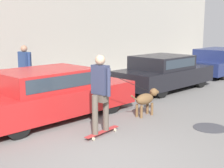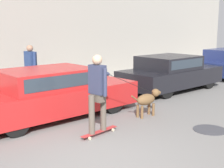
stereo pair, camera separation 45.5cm
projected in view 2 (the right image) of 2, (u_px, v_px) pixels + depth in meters
ground_plane at (95, 161)px, 5.57m from camera, size 36.00×36.00×0.00m
parked_car_1 at (51, 94)px, 8.14m from camera, size 4.60×1.90×1.29m
parked_car_2 at (171, 73)px, 11.61m from camera, size 4.18×1.96×1.28m
dog at (147, 99)px, 8.24m from camera, size 1.05×0.33×0.70m
skateboarder at (98, 90)px, 6.68m from camera, size 2.71×0.54×1.78m
pedestrian_with_bag at (31, 68)px, 10.14m from camera, size 0.22×0.75×1.65m
manhole_cover at (210, 130)px, 7.21m from camera, size 0.77×0.77×0.01m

